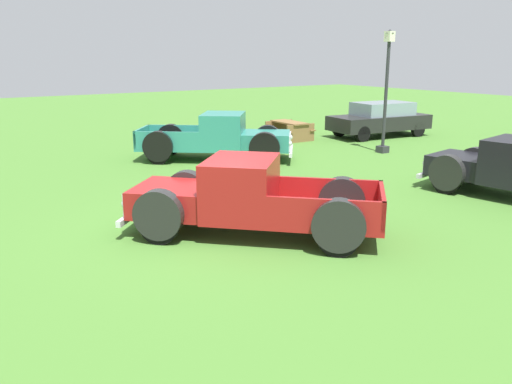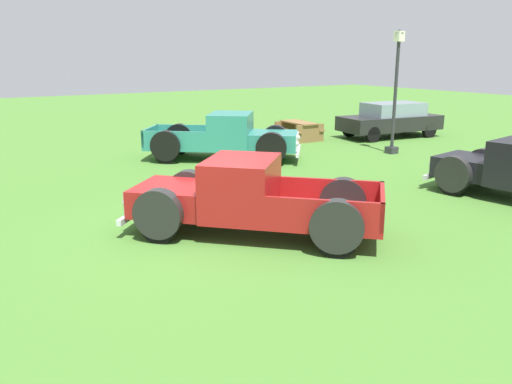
{
  "view_description": "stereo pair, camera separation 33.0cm",
  "coord_description": "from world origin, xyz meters",
  "views": [
    {
      "loc": [
        8.95,
        -5.05,
        3.56
      ],
      "look_at": [
        0.58,
        0.53,
        0.9
      ],
      "focal_mm": 36.51,
      "sensor_mm": 36.0,
      "label": 1
    },
    {
      "loc": [
        9.13,
        -4.77,
        3.56
      ],
      "look_at": [
        0.58,
        0.53,
        0.9
      ],
      "focal_mm": 36.51,
      "sensor_mm": 36.0,
      "label": 2
    }
  ],
  "objects": [
    {
      "name": "lamp_post_near",
      "position": [
        -4.44,
        9.59,
        2.32
      ],
      "size": [
        0.36,
        0.36,
        4.44
      ],
      "color": "#2D2D33",
      "rests_on": "ground_plane"
    },
    {
      "name": "pickup_truck_behind_right",
      "position": [
        -6.49,
        3.97,
        0.77
      ],
      "size": [
        4.74,
        5.32,
        1.62
      ],
      "color": "#2D8475",
      "rests_on": "ground_plane"
    },
    {
      "name": "pickup_truck_foreground",
      "position": [
        0.32,
        0.27,
        0.75
      ],
      "size": [
        4.87,
        4.9,
        1.56
      ],
      "color": "maroon",
      "rests_on": "ground_plane"
    },
    {
      "name": "sedan_distant_a",
      "position": [
        -7.31,
        12.46,
        0.8
      ],
      "size": [
        2.37,
        4.73,
        1.52
      ],
      "color": "black",
      "rests_on": "ground_plane"
    },
    {
      "name": "picnic_table",
      "position": [
        -8.83,
        8.54,
        0.49
      ],
      "size": [
        1.83,
        1.52,
        0.78
      ],
      "color": "olive",
      "rests_on": "ground_plane"
    },
    {
      "name": "ground_plane",
      "position": [
        0.0,
        0.0,
        0.0
      ],
      "size": [
        80.0,
        80.0,
        0.0
      ],
      "primitive_type": "plane",
      "color": "#477A2D"
    }
  ]
}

